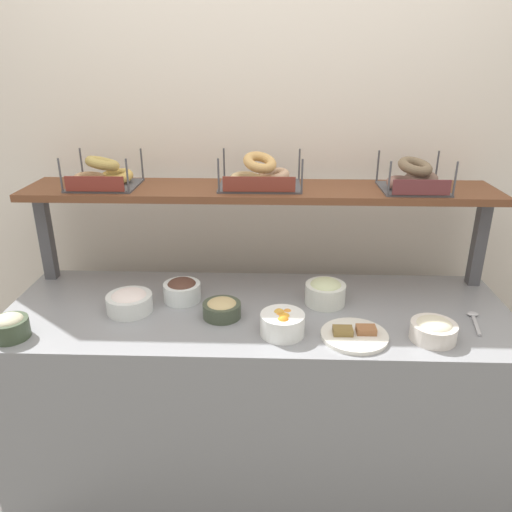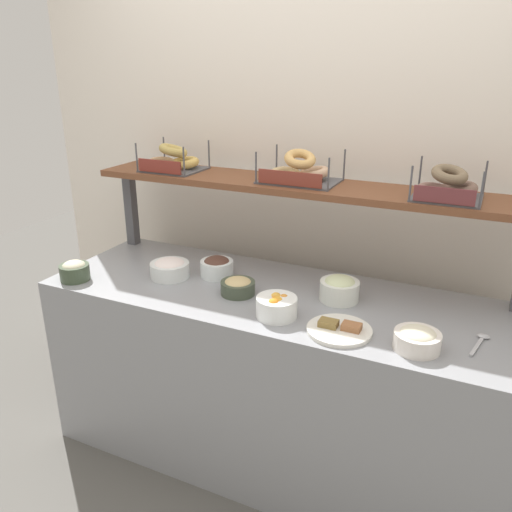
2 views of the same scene
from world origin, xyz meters
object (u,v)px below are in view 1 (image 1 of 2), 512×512
Objects in this scene: bowl_chocolate_spread at (182,290)px; bowl_potato_salad at (433,329)px; serving_plate_white at (354,335)px; bagel_basket_poppy at (413,179)px; bagel_basket_sesame at (103,176)px; bowl_hummus at (222,308)px; bowl_tuna_salad at (10,326)px; bowl_scallion_spread at (325,291)px; bowl_cream_cheese at (129,301)px; bagel_basket_plain at (260,176)px; bowl_fruit_salad at (282,323)px; serving_spoon_near_plate at (474,319)px.

bowl_potato_salad is at bearing -16.18° from bowl_chocolate_spread.
bagel_basket_poppy is (0.27, 0.45, 0.47)m from serving_plate_white.
bowl_hummus is at bearing -32.35° from bagel_basket_sesame.
bagel_basket_sesame is (-0.34, 0.19, 0.43)m from bowl_chocolate_spread.
bowl_potato_salad is 0.59× the size of bagel_basket_poppy.
bowl_chocolate_spread is at bearing 29.15° from bowl_tuna_salad.
bowl_tuna_salad is at bearing -113.62° from bagel_basket_sesame.
bowl_scallion_spread reaches higher than bowl_hummus.
bagel_basket_poppy reaches higher than bowl_hummus.
bowl_cream_cheese reaches higher than bowl_hummus.
bowl_potato_salad is at bearing -37.63° from bagel_basket_plain.
bagel_basket_poppy reaches higher than bowl_fruit_salad.
bowl_cream_cheese is 0.74m from bagel_basket_plain.
bowl_chocolate_spread is at bearing 157.85° from serving_plate_white.
bowl_cream_cheese is at bearing -173.05° from bowl_scallion_spread.
bowl_chocolate_spread is 0.57m from bagel_basket_plain.
bowl_hummus is 0.51m from serving_plate_white.
bagel_basket_plain reaches higher than bowl_hummus.
bowl_tuna_salad is 0.77× the size of serving_spoon_near_plate.
bagel_basket_sesame is at bearing 150.30° from bowl_chocolate_spread.
bowl_cream_cheese reaches higher than serving_spoon_near_plate.
bowl_cream_cheese is 0.53× the size of bagel_basket_plain.
serving_plate_white is at bearing -73.01° from bowl_scallion_spread.
bowl_potato_salad is (0.36, -0.27, -0.01)m from bowl_scallion_spread.
bowl_tuna_salad is at bearing -166.31° from bowl_hummus.
bowl_fruit_salad is at bearing 3.40° from bowl_tuna_salad.
bowl_chocolate_spread is (-0.95, 0.27, 0.01)m from bowl_potato_salad.
bowl_fruit_salad is at bearing -27.90° from bowl_hummus.
bowl_scallion_spread is 0.57m from serving_spoon_near_plate.
bowl_chocolate_spread is (-0.59, 0.01, -0.01)m from bowl_scallion_spread.
bowl_potato_salad is 0.57× the size of bagel_basket_sesame.
serving_spoon_near_plate is 0.64× the size of bagel_basket_poppy.
bowl_potato_salad is (0.54, -0.02, -0.00)m from bowl_fruit_salad.
bowl_potato_salad is 0.63m from bagel_basket_poppy.
serving_plate_white is (1.23, 0.04, -0.03)m from bowl_tuna_salad.
bagel_basket_plain reaches higher than bowl_chocolate_spread.
bowl_fruit_salad is at bearing -32.08° from bowl_chocolate_spread.
bagel_basket_poppy is at bearing 22.49° from bowl_hummus.
bagel_basket_plain reaches higher than bowl_potato_salad.
bowl_cream_cheese is at bearing 168.83° from serving_plate_white.
bagel_basket_poppy is at bearing 59.01° from serving_plate_white.
bowl_cream_cheese is at bearing -151.83° from bowl_chocolate_spread.
bagel_basket_sesame reaches higher than bowl_fruit_salad.
bowl_tuna_salad is at bearing -150.36° from bowl_cream_cheese.
bowl_chocolate_spread is 0.56× the size of bagel_basket_poppy.
bowl_cream_cheese is 0.22m from bowl_chocolate_spread.
bagel_basket_plain is (-0.83, 0.34, 0.47)m from serving_spoon_near_plate.
serving_spoon_near_plate is 0.61× the size of bagel_basket_sesame.
bowl_tuna_salad is 0.55× the size of serving_plate_white.
bowl_fruit_salad is 0.48m from bowl_chocolate_spread.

